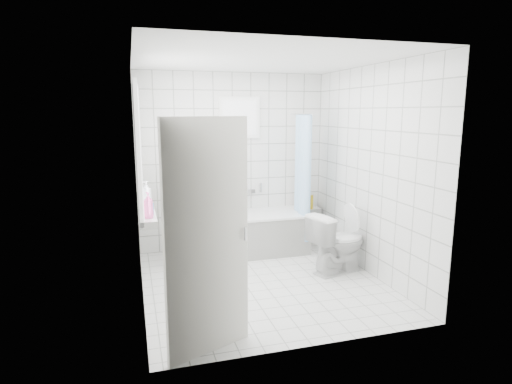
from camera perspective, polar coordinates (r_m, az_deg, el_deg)
name	(u,v)px	position (r m, az deg, el deg)	size (l,w,h in m)	color
ground	(262,282)	(5.30, 0.86, -11.92)	(3.00, 3.00, 0.00)	white
ceiling	(263,60)	(4.93, 0.95, 17.24)	(3.00, 3.00, 0.00)	white
wall_back	(233,162)	(6.39, -3.10, 4.02)	(2.80, 0.02, 2.60)	white
wall_front	(316,202)	(3.57, 8.06, -1.33)	(2.80, 0.02, 2.60)	white
wall_left	(138,182)	(4.73, -15.52, 1.33)	(0.02, 3.00, 2.60)	white
wall_right	(370,172)	(5.53, 14.92, 2.65)	(0.02, 3.00, 2.60)	white
window_left	(140,151)	(5.00, -15.23, 5.29)	(0.01, 0.90, 1.40)	white
window_back	(240,118)	(6.32, -2.17, 9.87)	(0.50, 0.01, 0.50)	white
window_sill	(147,215)	(5.11, -14.33, -2.97)	(0.18, 1.02, 0.08)	white
door	(208,240)	(3.55, -6.44, -6.33)	(0.04, 0.80, 2.00)	silver
bathtub	(248,233)	(6.26, -1.01, -5.53)	(1.68, 0.77, 0.58)	white
partition_wall	(186,207)	(5.93, -9.37, -2.01)	(0.15, 0.85, 1.50)	white
tiled_ledge	(306,225)	(6.82, 6.74, -4.38)	(0.40, 0.24, 0.55)	white
toilet	(338,242)	(5.60, 10.87, -6.63)	(0.44, 0.77, 0.78)	white
curtain_rod	(301,114)	(6.24, 6.04, 10.27)	(0.02, 0.02, 0.80)	silver
shower_curtain	(303,178)	(6.19, 6.34, 1.90)	(0.14, 0.48, 1.78)	#55ACFB
tub_faucet	(249,191)	(6.47, -0.96, 0.10)	(0.18, 0.06, 0.06)	silver
sill_bottles	(147,200)	(5.03, -14.29, -1.02)	(0.16, 0.64, 0.33)	pink
ledge_bottles	(307,202)	(6.69, 6.81, -1.27)	(0.15, 0.15, 0.24)	red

